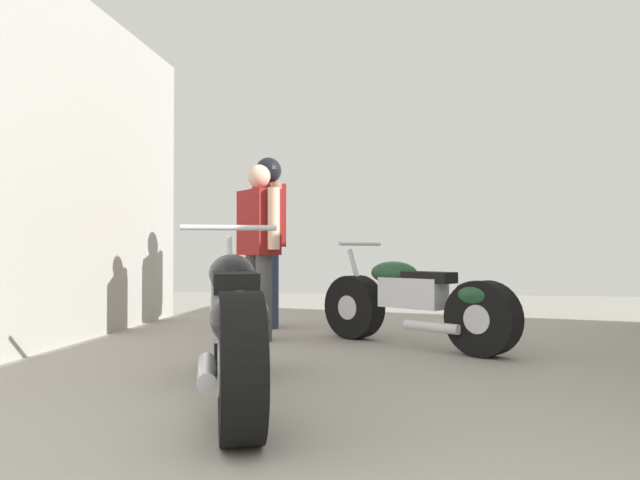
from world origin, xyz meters
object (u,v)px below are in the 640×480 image
object	(u,v)px
motorcycle_black_naked	(416,303)
mechanic_in_blue	(258,240)
motorcycle_maroon_cruiser	(233,324)
mechanic_with_helmet	(268,225)

from	to	relation	value
motorcycle_black_naked	mechanic_in_blue	bearing A→B (deg)	171.50
motorcycle_maroon_cruiser	mechanic_with_helmet	size ratio (longest dim) A/B	1.13
motorcycle_maroon_cruiser	mechanic_in_blue	xyz separation A→B (m)	(-0.39, 2.16, 0.48)
mechanic_with_helmet	motorcycle_black_naked	bearing A→B (deg)	-35.52
motorcycle_maroon_cruiser	mechanic_with_helmet	xyz separation A→B (m)	(-0.50, 3.02, 0.65)
mechanic_in_blue	mechanic_with_helmet	bearing A→B (deg)	97.06
motorcycle_maroon_cruiser	mechanic_with_helmet	world-z (taller)	mechanic_with_helmet
motorcycle_black_naked	mechanic_with_helmet	xyz separation A→B (m)	(-1.50, 1.07, 0.70)
mechanic_in_blue	mechanic_with_helmet	size ratio (longest dim) A/B	0.89
motorcycle_maroon_cruiser	motorcycle_black_naked	bearing A→B (deg)	62.76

